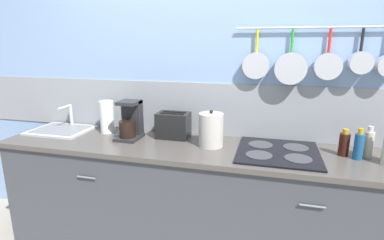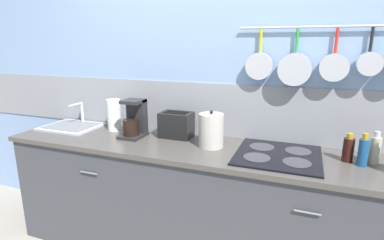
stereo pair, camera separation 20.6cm
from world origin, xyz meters
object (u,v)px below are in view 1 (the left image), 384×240
at_px(kettle, 211,130).
at_px(bottle_hot_sauce, 344,144).
at_px(bottle_vinegar, 359,146).
at_px(bottle_dish_soap, 369,144).
at_px(toaster, 173,125).
at_px(paper_towel_roll, 107,117).
at_px(coffee_maker, 130,122).

distance_m(kettle, bottle_hot_sauce, 0.86).
relative_size(bottle_vinegar, bottle_dish_soap, 0.99).
xyz_separation_m(toaster, kettle, (0.32, -0.12, 0.02)).
height_order(toaster, kettle, kettle).
height_order(paper_towel_roll, bottle_hot_sauce, paper_towel_roll).
relative_size(toaster, kettle, 1.00).
relative_size(bottle_hot_sauce, bottle_vinegar, 0.89).
bearing_deg(bottle_dish_soap, bottle_vinegar, -140.13).
height_order(paper_towel_roll, kettle, same).
bearing_deg(toaster, coffee_maker, -163.70).
distance_m(bottle_hot_sauce, bottle_vinegar, 0.09).
xyz_separation_m(coffee_maker, toaster, (0.31, 0.09, -0.02)).
relative_size(paper_towel_roll, bottle_hot_sauce, 1.46).
relative_size(toaster, bottle_dish_soap, 1.28).
distance_m(paper_towel_roll, toaster, 0.56).
distance_m(toaster, bottle_dish_soap, 1.32).
height_order(coffee_maker, bottle_dish_soap, coffee_maker).
bearing_deg(bottle_hot_sauce, paper_towel_roll, 177.55).
relative_size(coffee_maker, bottle_hot_sauce, 1.63).
relative_size(coffee_maker, kettle, 1.11).
bearing_deg(bottle_vinegar, kettle, 179.35).
bearing_deg(coffee_maker, toaster, 16.30).
distance_m(coffee_maker, bottle_hot_sauce, 1.49).
bearing_deg(bottle_hot_sauce, coffee_maker, -179.67).
relative_size(paper_towel_roll, bottle_dish_soap, 1.29).
height_order(paper_towel_roll, coffee_maker, coffee_maker).
xyz_separation_m(paper_towel_roll, bottle_hot_sauce, (1.74, -0.07, -0.05)).
distance_m(coffee_maker, bottle_dish_soap, 1.64).
bearing_deg(bottle_dish_soap, kettle, -177.29).
bearing_deg(bottle_dish_soap, paper_towel_roll, 178.03).
bearing_deg(kettle, coffee_maker, 177.33).
bearing_deg(bottle_hot_sauce, bottle_vinegar, -33.96).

